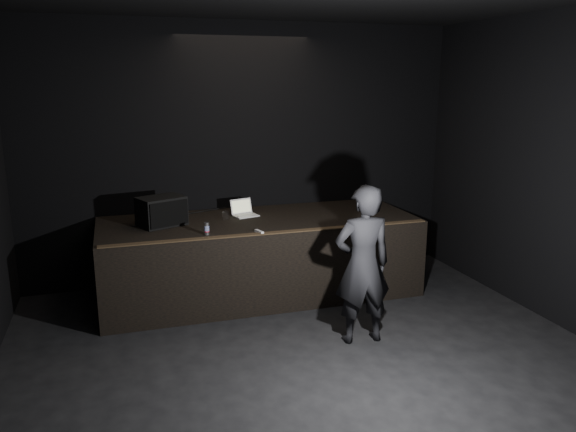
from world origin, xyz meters
The scene contains 11 objects.
ground centered at (0.00, 0.00, 0.00)m, with size 7.00×7.00×0.00m, color black.
room_walls centered at (0.00, 0.00, 2.02)m, with size 6.10×7.10×3.52m.
stage_riser centered at (0.00, 2.73, 0.50)m, with size 4.00×1.50×1.00m, color black.
riser_lip centered at (0.00, 2.02, 1.01)m, with size 3.92×0.10×0.01m, color brown.
stage_monitor centered at (-1.21, 2.77, 1.18)m, with size 0.63×0.56×0.35m.
cable centered at (-0.67, 3.33, 1.01)m, with size 0.02×0.02×0.84m, color black.
laptop centered at (-0.14, 2.98, 1.05)m, with size 0.36×0.34×0.21m.
beer_can centered at (-0.76, 2.18, 1.07)m, with size 0.06×0.06×0.14m.
plastic_cup centered at (-0.41, 2.82, 1.05)m, with size 0.09×0.09×0.11m, color white.
wii_remote centered at (-0.17, 2.08, 1.01)m, with size 0.04×0.16×0.03m, color white.
person centered at (0.68, 1.06, 0.85)m, with size 0.62×0.41×1.70m, color black.
Camera 1 is at (-1.73, -4.03, 2.72)m, focal length 35.00 mm.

